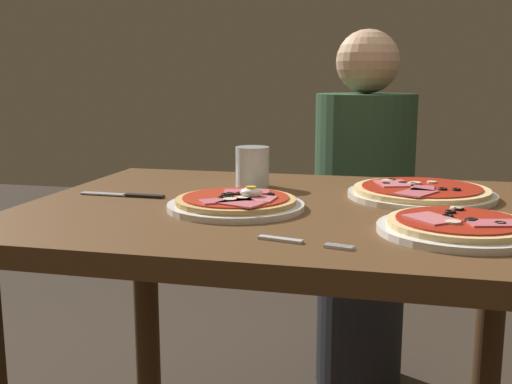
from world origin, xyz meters
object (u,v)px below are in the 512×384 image
fork (297,242)px  knife (128,195)px  dining_table (283,269)px  pizza_across_left (421,192)px  pizza_across_right (459,227)px  pizza_foreground (236,203)px  diner_person (362,222)px  water_glass_near (252,170)px

fork → knife: bearing=145.3°
dining_table → pizza_across_left: size_ratio=3.33×
dining_table → pizza_across_right: pizza_across_right is taller
pizza_across_left → fork: 0.47m
pizza_across_right → fork: bearing=-154.1°
pizza_across_left → knife: pizza_across_left is taller
pizza_foreground → diner_person: diner_person is taller
dining_table → diner_person: bearing=82.0°
knife → diner_person: bearing=59.8°
dining_table → pizza_foreground: 0.18m
pizza_across_left → pizza_across_right: (0.05, -0.31, -0.00)m
pizza_across_left → knife: bearing=-167.8°
pizza_across_left → water_glass_near: (-0.39, 0.05, 0.03)m
dining_table → fork: (0.08, -0.28, 0.14)m
pizza_foreground → knife: bearing=164.8°
pizza_foreground → pizza_across_left: 0.41m
dining_table → knife: knife is taller
pizza_across_right → diner_person: diner_person is taller
dining_table → water_glass_near: water_glass_near is taller
water_glass_near → fork: size_ratio=0.61×
water_glass_near → pizza_foreground: bearing=-83.2°
dining_table → diner_person: (0.11, 0.80, -0.08)m
pizza_across_right → knife: pizza_across_right is taller
pizza_across_right → dining_table: bearing=153.6°
fork → diner_person: diner_person is taller
pizza_across_right → pizza_across_left: bearing=100.1°
diner_person → dining_table: bearing=82.0°
water_glass_near → knife: size_ratio=0.49×
water_glass_near → diner_person: bearing=69.7°
dining_table → knife: bearing=178.5°
pizza_across_right → diner_person: 1.01m
pizza_foreground → diner_person: 0.91m
knife → dining_table: bearing=-1.5°
pizza_across_right → fork: pizza_across_right is taller
pizza_across_right → water_glass_near: size_ratio=2.84×
pizza_foreground → pizza_across_left: size_ratio=0.86×
knife → pizza_across_right: bearing=-14.3°
pizza_across_left → knife: size_ratio=1.61×
dining_table → diner_person: 0.81m
fork → knife: size_ratio=0.80×
diner_person → knife: bearing=59.8°
pizza_across_right → fork: (-0.25, -0.12, -0.01)m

